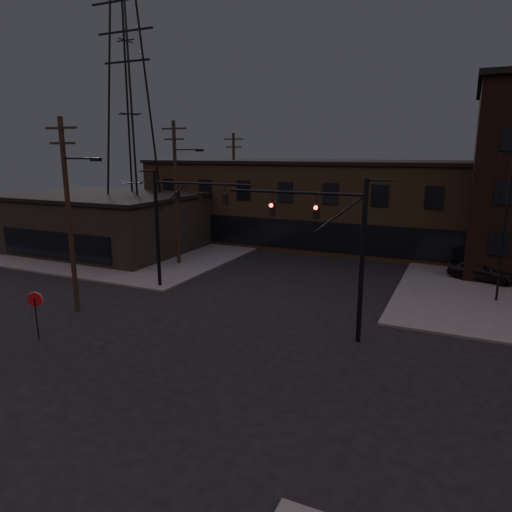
{
  "coord_description": "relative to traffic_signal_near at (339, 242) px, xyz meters",
  "views": [
    {
      "loc": [
        10.72,
        -16.74,
        9.17
      ],
      "look_at": [
        0.41,
        5.65,
        3.5
      ],
      "focal_mm": 32.0,
      "sensor_mm": 36.0,
      "label": 1
    }
  ],
  "objects": [
    {
      "name": "sidewalk_nw",
      "position": [
        -27.36,
        17.5,
        -4.86
      ],
      "size": [
        30.0,
        30.0,
        0.15
      ],
      "primitive_type": "cube",
      "color": "#474744",
      "rests_on": "ground"
    },
    {
      "name": "parked_car_lot_a",
      "position": [
        6.88,
        14.17,
        -4.01
      ],
      "size": [
        4.86,
        3.06,
        1.54
      ],
      "primitive_type": "imported",
      "rotation": [
        0.0,
        0.0,
        1.27
      ],
      "color": "black",
      "rests_on": "sidewalk_ne"
    },
    {
      "name": "utility_pole_mid",
      "position": [
        -15.79,
        9.5,
        1.19
      ],
      "size": [
        3.7,
        0.28,
        11.5
      ],
      "color": "black",
      "rests_on": "ground"
    },
    {
      "name": "stop_sign",
      "position": [
        -13.36,
        -6.49,
        -3.09
      ],
      "size": [
        0.72,
        0.33,
        2.48
      ],
      "color": "black",
      "rests_on": "ground"
    },
    {
      "name": "building_left",
      "position": [
        -25.36,
        11.5,
        -2.43
      ],
      "size": [
        16.0,
        12.0,
        5.0
      ],
      "primitive_type": "cube",
      "color": "black",
      "rests_on": "ground"
    },
    {
      "name": "transmission_tower",
      "position": [
        -23.36,
        13.5,
        7.57
      ],
      "size": [
        7.0,
        7.0,
        25.0
      ],
      "primitive_type": null,
      "color": "black",
      "rests_on": "ground"
    },
    {
      "name": "utility_pole_far",
      "position": [
        -16.86,
        21.5,
        0.85
      ],
      "size": [
        2.2,
        0.28,
        11.0
      ],
      "color": "black",
      "rests_on": "ground"
    },
    {
      "name": "utility_pole_near",
      "position": [
        -14.79,
        -2.5,
        0.94
      ],
      "size": [
        3.7,
        0.28,
        11.0
      ],
      "color": "black",
      "rests_on": "ground"
    },
    {
      "name": "traffic_signal_far",
      "position": [
        -12.07,
        3.5,
        0.08
      ],
      "size": [
        7.12,
        0.24,
        8.0
      ],
      "color": "black",
      "rests_on": "ground"
    },
    {
      "name": "ground",
      "position": [
        -5.36,
        -4.5,
        -4.93
      ],
      "size": [
        140.0,
        140.0,
        0.0
      ],
      "primitive_type": "plane",
      "color": "black",
      "rests_on": "ground"
    },
    {
      "name": "traffic_signal_near",
      "position": [
        0.0,
        0.0,
        0.0
      ],
      "size": [
        7.12,
        0.24,
        8.0
      ],
      "color": "black",
      "rests_on": "ground"
    },
    {
      "name": "building_row",
      "position": [
        -5.36,
        23.5,
        -0.93
      ],
      "size": [
        40.0,
        12.0,
        8.0
      ],
      "primitive_type": "cube",
      "color": "#483926",
      "rests_on": "ground"
    },
    {
      "name": "car_crossing",
      "position": [
        -4.65,
        20.82,
        -4.27
      ],
      "size": [
        2.03,
        4.21,
        1.33
      ],
      "primitive_type": "imported",
      "rotation": [
        0.0,
        0.0,
        -0.16
      ],
      "color": "black",
      "rests_on": "ground"
    },
    {
      "name": "lot_light_a",
      "position": [
        7.64,
        9.5,
        0.58
      ],
      "size": [
        1.5,
        0.28,
        9.14
      ],
      "color": "black",
      "rests_on": "ground"
    }
  ]
}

